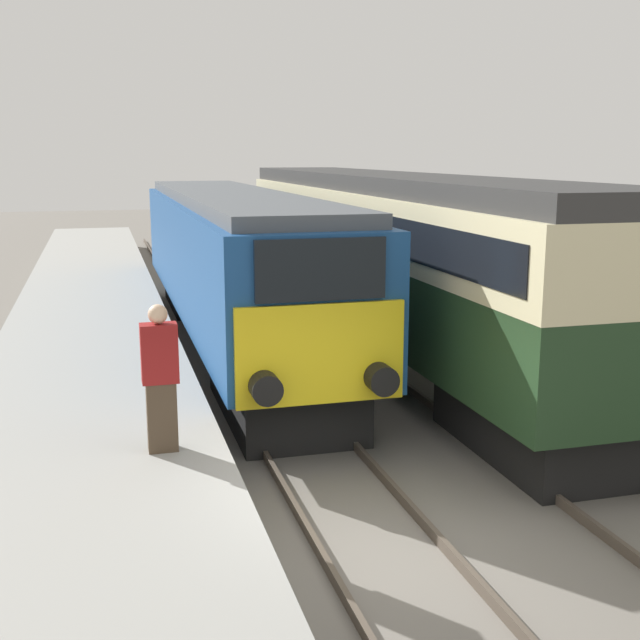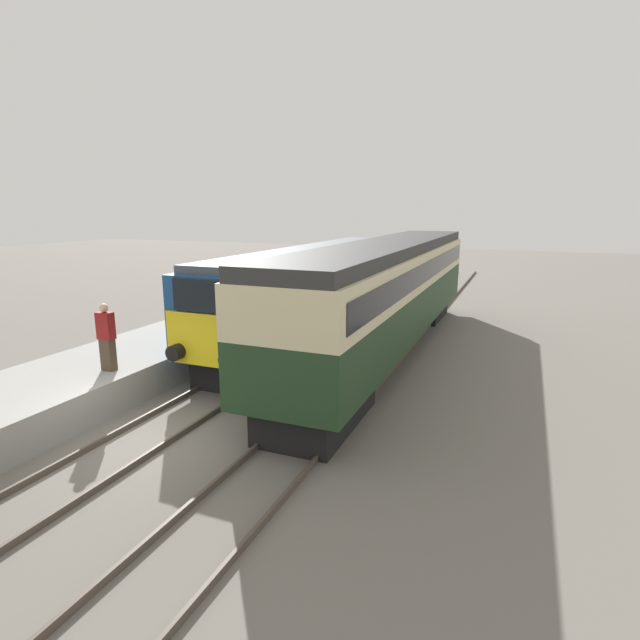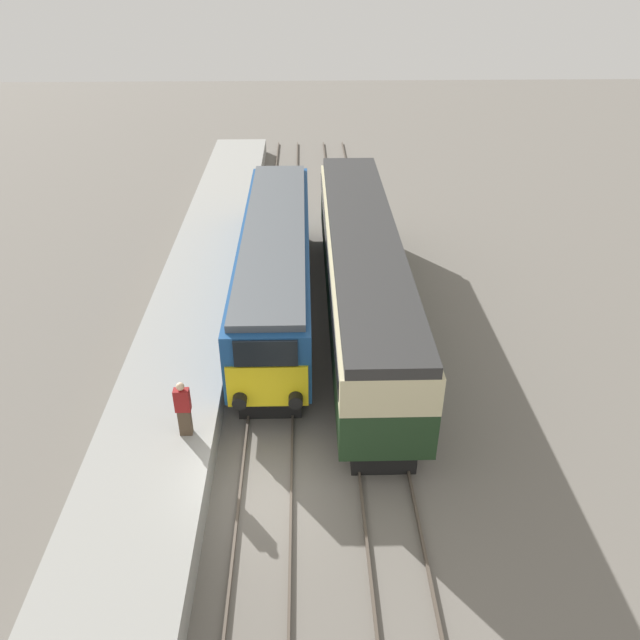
{
  "view_description": "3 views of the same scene",
  "coord_description": "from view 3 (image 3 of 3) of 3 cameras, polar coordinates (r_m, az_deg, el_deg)",
  "views": [
    {
      "loc": [
        -2.95,
        -8.08,
        4.54
      ],
      "look_at": [
        0.0,
        2.66,
        2.22
      ],
      "focal_mm": 45.0,
      "sensor_mm": 36.0,
      "label": 1
    },
    {
      "loc": [
        7.82,
        -8.28,
        5.22
      ],
      "look_at": [
        1.7,
        6.66,
        1.6
      ],
      "focal_mm": 28.0,
      "sensor_mm": 36.0,
      "label": 2
    },
    {
      "loc": [
        1.21,
        -12.47,
        13.29
      ],
      "look_at": [
        1.7,
        6.66,
        1.6
      ],
      "focal_mm": 35.0,
      "sensor_mm": 36.0,
      "label": 3
    }
  ],
  "objects": [
    {
      "name": "locomotive",
      "position": [
        25.55,
        -4.05,
        5.35
      ],
      "size": [
        2.7,
        16.13,
        3.68
      ],
      "color": "black",
      "rests_on": "ground_plane"
    },
    {
      "name": "passenger_carriage",
      "position": [
        24.18,
        3.9,
        4.77
      ],
      "size": [
        2.75,
        17.72,
        4.09
      ],
      "color": "black",
      "rests_on": "ground_plane"
    },
    {
      "name": "platform_left",
      "position": [
        24.57,
        -11.82,
        -0.77
      ],
      "size": [
        3.5,
        50.0,
        0.94
      ],
      "color": "gray",
      "rests_on": "ground_plane"
    },
    {
      "name": "ground_plane",
      "position": [
        18.27,
        -4.98,
        -15.42
      ],
      "size": [
        120.0,
        120.0,
        0.0
      ],
      "primitive_type": "plane",
      "color": "slate"
    },
    {
      "name": "rails_far_track",
      "position": [
        22.02,
        4.56,
        -5.59
      ],
      "size": [
        1.5,
        60.0,
        0.14
      ],
      "color": "#4C4238",
      "rests_on": "ground_plane"
    },
    {
      "name": "rails_near_track",
      "position": [
        21.94,
        -4.35,
        -5.73
      ],
      "size": [
        1.51,
        60.0,
        0.14
      ],
      "color": "#4C4238",
      "rests_on": "ground_plane"
    },
    {
      "name": "person_on_platform",
      "position": [
        18.37,
        -12.38,
        -7.93
      ],
      "size": [
        0.44,
        0.26,
        1.84
      ],
      "color": "#473828",
      "rests_on": "platform_left"
    }
  ]
}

